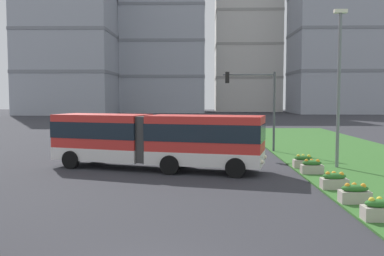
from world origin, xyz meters
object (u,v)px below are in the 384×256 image
at_px(flower_planter_2, 355,194).
at_px(apartment_tower_west, 67,35).
at_px(traffic_light_far_right, 257,97).
at_px(streetlight_median, 339,82).
at_px(flower_planter_3, 334,181).
at_px(car_navy_sedan, 114,137).
at_px(apartment_tower_centre, 247,32).
at_px(apartment_tower_eastcentre, 337,14).
at_px(flower_planter_4, 312,167).
at_px(apartment_tower_westcentre, 165,29).
at_px(articulated_bus, 156,139).
at_px(flower_planter_5, 303,161).
at_px(flower_planter_1, 380,209).

distance_m(flower_planter_2, apartment_tower_west, 92.83).
height_order(traffic_light_far_right, streetlight_median, streetlight_median).
bearing_deg(traffic_light_far_right, flower_planter_3, -82.64).
height_order(car_navy_sedan, apartment_tower_centre, apartment_tower_centre).
xyz_separation_m(flower_planter_3, streetlight_median, (1.90, 5.62, 4.38)).
xyz_separation_m(streetlight_median, apartment_tower_centre, (5.61, 99.36, 17.77)).
bearing_deg(apartment_tower_eastcentre, flower_planter_4, -108.02).
bearing_deg(apartment_tower_westcentre, articulated_bus, -85.49).
bearing_deg(articulated_bus, car_navy_sedan, 112.27).
bearing_deg(flower_planter_4, articulated_bus, 169.51).
bearing_deg(apartment_tower_westcentre, flower_planter_3, -80.99).
distance_m(traffic_light_far_right, apartment_tower_centre, 94.58).
bearing_deg(flower_planter_5, car_navy_sedan, 139.46).
bearing_deg(flower_planter_2, flower_planter_1, -90.00).
bearing_deg(apartment_tower_westcentre, flower_planter_1, -81.39).
distance_m(flower_planter_2, flower_planter_4, 6.06).
bearing_deg(flower_planter_1, traffic_light_far_right, 95.41).
height_order(flower_planter_1, flower_planter_4, same).
height_order(flower_planter_1, flower_planter_2, same).
height_order(flower_planter_1, apartment_tower_westcentre, apartment_tower_westcentre).
xyz_separation_m(flower_planter_1, flower_planter_3, (0.00, 4.63, 0.00)).
distance_m(flower_planter_1, flower_planter_2, 2.22).
xyz_separation_m(flower_planter_3, apartment_tower_eastcentre, (27.77, 89.01, 23.98)).
xyz_separation_m(car_navy_sedan, flower_planter_1, (12.73, -20.96, -0.33)).
distance_m(flower_planter_5, apartment_tower_west, 85.84).
relative_size(articulated_bus, flower_planter_1, 10.92).
xyz_separation_m(traffic_light_far_right, apartment_tower_centre, (9.15, 92.28, 18.59)).
xyz_separation_m(flower_planter_1, flower_planter_5, (0.00, 10.07, 0.00)).
relative_size(flower_planter_2, flower_planter_5, 1.00).
bearing_deg(flower_planter_2, apartment_tower_westcentre, 98.80).
distance_m(flower_planter_1, traffic_light_far_right, 17.77).
xyz_separation_m(flower_planter_2, flower_planter_3, (0.00, 2.41, 0.00)).
bearing_deg(flower_planter_5, flower_planter_1, -90.00).
relative_size(flower_planter_3, streetlight_median, 0.13).
height_order(apartment_tower_west, apartment_tower_eastcentre, apartment_tower_eastcentre).
xyz_separation_m(flower_planter_1, streetlight_median, (1.90, 10.24, 4.38)).
bearing_deg(traffic_light_far_right, apartment_tower_west, 117.19).
bearing_deg(flower_planter_5, articulated_bus, -177.99).
distance_m(flower_planter_2, flower_planter_5, 7.85).
height_order(apartment_tower_west, apartment_tower_centre, apartment_tower_centre).
bearing_deg(flower_planter_5, apartment_tower_westcentre, 99.54).
height_order(articulated_bus, traffic_light_far_right, traffic_light_far_right).
bearing_deg(apartment_tower_centre, flower_planter_4, -94.24).
distance_m(apartment_tower_centre, apartment_tower_eastcentre, 25.86).
distance_m(traffic_light_far_right, apartment_tower_eastcentre, 84.29).
distance_m(flower_planter_5, streetlight_median, 4.78).
distance_m(apartment_tower_west, apartment_tower_eastcentre, 65.25).
bearing_deg(streetlight_median, apartment_tower_westcentre, 100.71).
bearing_deg(flower_planter_3, streetlight_median, 71.31).
relative_size(flower_planter_5, apartment_tower_centre, 0.02).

